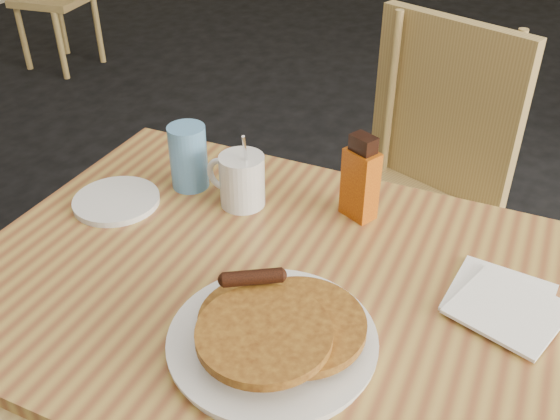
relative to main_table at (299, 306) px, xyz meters
The scene contains 8 objects.
main_table is the anchor object (origin of this frame).
chair_main_far 0.77m from the main_table, 91.22° to the left, with size 0.53×0.54×0.95m.
pancake_plate 0.15m from the main_table, 77.67° to the right, with size 0.30×0.30×0.09m.
coffee_mug 0.28m from the main_table, 142.90° to the left, with size 0.12×0.09×0.16m.
syrup_bottle 0.26m from the main_table, 89.74° to the left, with size 0.07×0.06×0.17m.
napkin_stack 0.33m from the main_table, 20.88° to the left, with size 0.19×0.20×0.01m.
blue_tumbler 0.39m from the main_table, 153.94° to the left, with size 0.07×0.07×0.13m, color #5590C8.
side_saucer 0.43m from the main_table, behind, with size 0.17×0.17×0.01m, color silver.
Camera 1 is at (0.39, -0.68, 1.42)m, focal length 40.00 mm.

